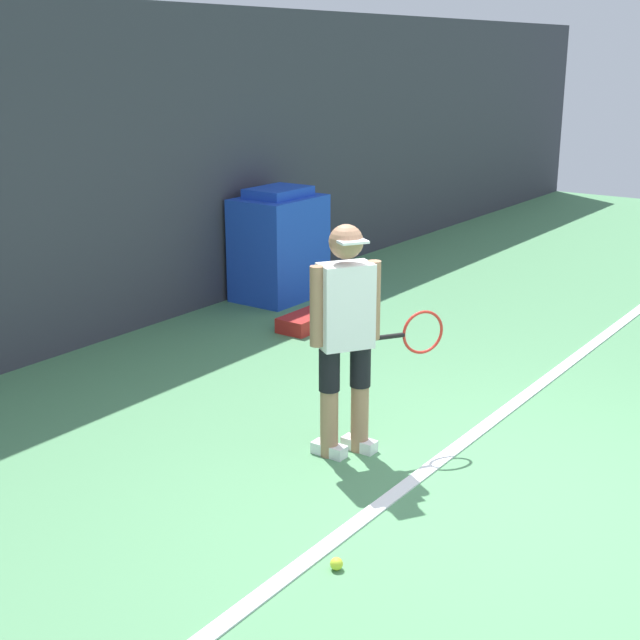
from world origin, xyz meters
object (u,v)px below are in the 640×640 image
tennis_player (347,331)px  equipment_bag (312,319)px  covered_chair (279,246)px  tennis_ball (337,564)px

tennis_player → equipment_bag: 2.97m
covered_chair → equipment_bag: 1.24m
tennis_player → equipment_bag: size_ratio=2.00×
covered_chair → equipment_bag: covered_chair is taller
tennis_player → covered_chair: 3.98m
tennis_ball → equipment_bag: bearing=37.7°
tennis_ball → equipment_bag: 4.27m
covered_chair → tennis_ball: bearing=-138.9°
equipment_bag → tennis_player: bearing=-139.4°
tennis_ball → tennis_player: bearing=31.9°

